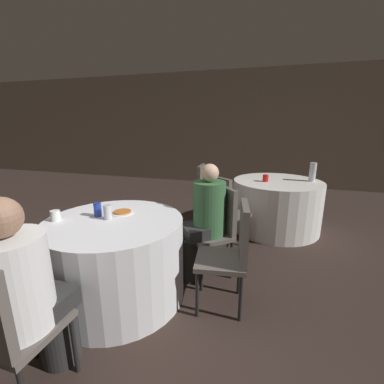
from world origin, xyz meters
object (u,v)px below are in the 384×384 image
chair_near_east (232,248)px  chair_far_west (206,189)px  soda_can_blue (98,210)px  chair_far_southwest (224,206)px  table_far (276,205)px  pizza_plate_near (122,212)px  table_near (117,259)px  chair_near_northeast (217,223)px  soda_can_silver (108,212)px  person_white_shirt (26,293)px  chair_near_south (1,324)px  person_green_jacket (202,223)px  bottle_far (313,172)px

chair_near_east → chair_far_west: size_ratio=1.00×
chair_near_east → soda_can_blue: size_ratio=7.48×
chair_far_southwest → chair_far_west: bearing=155.3°
table_far → pizza_plate_near: (-1.40, -1.85, 0.37)m
table_near → chair_near_east: (0.99, 0.15, 0.18)m
chair_near_northeast → soda_can_silver: 1.07m
person_white_shirt → soda_can_silver: bearing=93.7°
chair_near_south → chair_near_east: bearing=49.6°
soda_can_blue → person_green_jacket: bearing=30.8°
pizza_plate_near → soda_can_blue: size_ratio=1.73×
table_far → soda_can_silver: bearing=-125.3°
table_far → chair_near_south: 3.34m
chair_near_south → bottle_far: bottle_far is taller
chair_near_south → pizza_plate_near: chair_near_south is taller
chair_near_northeast → person_white_shirt: 1.68m
bottle_far → soda_can_silver: bearing=-131.6°
table_far → chair_far_southwest: 1.05m
chair_far_southwest → person_green_jacket: (-0.10, -0.68, 0.03)m
chair_near_northeast → soda_can_silver: (-0.83, -0.63, 0.25)m
chair_near_south → soda_can_blue: 1.08m
person_green_jacket → soda_can_blue: size_ratio=9.45×
table_near → chair_near_east: chair_near_east is taller
table_near → chair_near_south: 1.02m
soda_can_blue → soda_can_silver: 0.13m
table_far → soda_can_blue: bearing=-128.1°
chair_near_east → chair_far_west: 1.94m
chair_near_east → soda_can_silver: chair_near_east is taller
chair_near_east → soda_can_silver: size_ratio=7.48×
chair_near_northeast → table_far: bearing=-63.2°
table_far → chair_near_northeast: (-0.61, -1.39, 0.18)m
table_far → person_white_shirt: 3.20m
table_far → soda_can_silver: 2.52m
bottle_far → pizza_plate_near: bearing=-133.5°
chair_near_east → soda_can_blue: (-1.17, -0.10, 0.25)m
chair_far_southwest → soda_can_blue: bearing=-90.5°
table_far → person_white_shirt: (-1.39, -2.87, 0.24)m
chair_near_south → bottle_far: bearing=60.3°
chair_far_west → soda_can_silver: size_ratio=7.48×
table_far → soda_can_blue: size_ratio=10.24×
table_near → chair_near_south: bearing=-90.9°
person_white_shirt → bottle_far: (1.85, 2.98, 0.25)m
chair_near_east → bottle_far: 2.18m
person_white_shirt → bottle_far: person_white_shirt is taller
soda_can_blue → bottle_far: 2.90m
person_white_shirt → table_far: bearing=65.0°
chair_near_south → chair_far_southwest: same height
soda_can_silver → chair_near_northeast: bearing=37.5°
chair_near_east → person_green_jacket: 0.52m
chair_near_northeast → person_green_jacket: person_green_jacket is taller
chair_near_northeast → chair_far_southwest: size_ratio=1.00×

